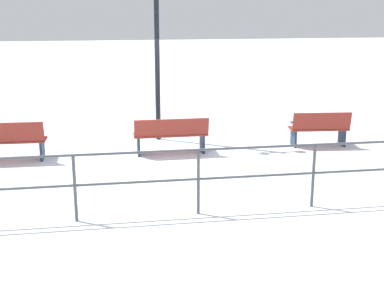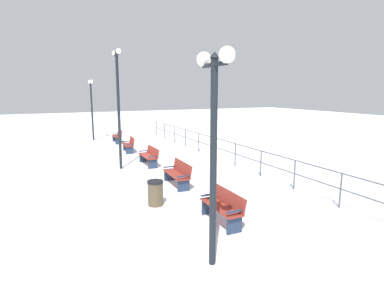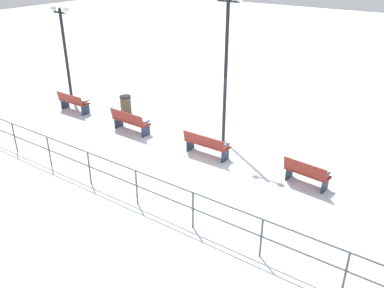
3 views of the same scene
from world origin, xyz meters
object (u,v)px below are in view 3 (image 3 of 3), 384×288
Objects in this scene: bench_fourth at (130,121)px; bench_second at (306,173)px; bench_third at (206,144)px; lamppost_far at (63,36)px; trash_bin at (126,104)px; lamppost_middle at (226,53)px; bench_fifth at (73,102)px.

bench_second is at bearing -87.53° from bench_fourth.
bench_third is 9.27m from lamppost_far.
bench_fourth reaches higher than trash_bin.
trash_bin is at bearing 49.64° from bench_fourth.
bench_fourth is at bearing 112.31° from lamppost_middle.
lamppost_middle reaches higher than lamppost_far.
bench_third is 0.32× the size of lamppost_middle.
bench_second is at bearing -98.52° from trash_bin.
lamppost_far is at bearing 90.00° from lamppost_middle.
bench_fourth reaches higher than bench_fifth.
lamppost_middle is at bearing 6.15° from bench_third.
lamppost_far is (1.41, 8.81, 2.52)m from bench_third.
lamppost_far is at bearing 90.13° from trash_bin.
trash_bin is at bearing 74.87° from bench_third.
bench_fourth reaches higher than bench_third.
trash_bin is at bearing 89.91° from lamppost_middle.
lamppost_middle is 5.83m from trash_bin.
lamppost_far is at bearing 89.24° from bench_second.
lamppost_middle is (1.41, -3.44, 2.89)m from bench_fourth.
bench_fifth reaches higher than bench_third.
lamppost_middle is (1.23, -7.02, 2.89)m from bench_fifth.
bench_fifth is at bearing -126.77° from lamppost_far.
trash_bin is at bearing -58.11° from bench_fifth.
lamppost_middle is 8.68m from lamppost_far.
lamppost_far is (1.30, 12.39, 2.53)m from bench_second.
bench_second is at bearing -87.98° from bench_third.
lamppost_middle is at bearing -66.10° from bench_fourth.
bench_second is 0.27× the size of lamppost_middle.
bench_second is 12.71m from lamppost_far.
bench_fourth is 0.40× the size of lamppost_far.
lamppost_far reaches higher than bench_fifth.
trash_bin is at bearing -89.87° from lamppost_far.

